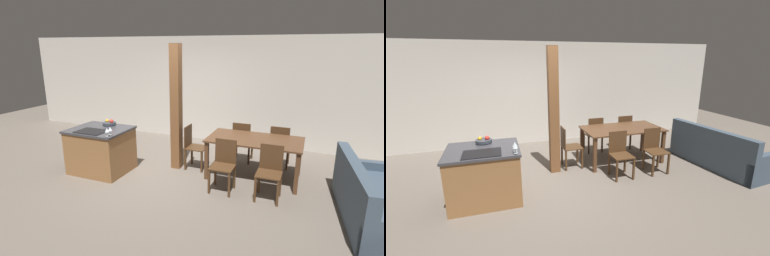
# 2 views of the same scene
# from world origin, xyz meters

# --- Properties ---
(ground_plane) EXTENTS (16.00, 16.00, 0.00)m
(ground_plane) POSITION_xyz_m (0.00, 0.00, 0.00)
(ground_plane) COLOR #665B51
(wall_back) EXTENTS (11.20, 0.08, 2.70)m
(wall_back) POSITION_xyz_m (0.00, 2.51, 1.35)
(wall_back) COLOR beige
(wall_back) RESTS_ON ground_plane
(kitchen_island) EXTENTS (1.13, 0.93, 0.90)m
(kitchen_island) POSITION_xyz_m (-1.16, -0.31, 0.45)
(kitchen_island) COLOR olive
(kitchen_island) RESTS_ON ground_plane
(fruit_bowl) EXTENTS (0.27, 0.27, 0.11)m
(fruit_bowl) POSITION_xyz_m (-1.14, -0.01, 0.93)
(fruit_bowl) COLOR #383D47
(fruit_bowl) RESTS_ON kitchen_island
(wine_glass_near) EXTENTS (0.08, 0.08, 0.15)m
(wine_glass_near) POSITION_xyz_m (-0.67, -0.70, 1.00)
(wine_glass_near) COLOR silver
(wine_glass_near) RESTS_ON kitchen_island
(wine_glass_middle) EXTENTS (0.08, 0.08, 0.15)m
(wine_glass_middle) POSITION_xyz_m (-0.67, -0.61, 1.00)
(wine_glass_middle) COLOR silver
(wine_glass_middle) RESTS_ON kitchen_island
(dining_table) EXTENTS (1.74, 0.96, 0.77)m
(dining_table) POSITION_xyz_m (1.74, 0.53, 0.67)
(dining_table) COLOR #51331E
(dining_table) RESTS_ON ground_plane
(dining_chair_near_left) EXTENTS (0.40, 0.40, 0.89)m
(dining_chair_near_left) POSITION_xyz_m (1.35, -0.18, 0.47)
(dining_chair_near_left) COLOR #472D19
(dining_chair_near_left) RESTS_ON ground_plane
(dining_chair_near_right) EXTENTS (0.40, 0.40, 0.89)m
(dining_chair_near_right) POSITION_xyz_m (2.13, -0.18, 0.47)
(dining_chair_near_right) COLOR #472D19
(dining_chair_near_right) RESTS_ON ground_plane
(dining_chair_far_left) EXTENTS (0.40, 0.40, 0.89)m
(dining_chair_far_left) POSITION_xyz_m (1.35, 1.24, 0.47)
(dining_chair_far_left) COLOR #472D19
(dining_chair_far_left) RESTS_ON ground_plane
(dining_chair_far_right) EXTENTS (0.40, 0.40, 0.89)m
(dining_chair_far_right) POSITION_xyz_m (2.13, 1.24, 0.47)
(dining_chair_far_right) COLOR #472D19
(dining_chair_far_right) RESTS_ON ground_plane
(dining_chair_head_end) EXTENTS (0.40, 0.40, 0.89)m
(dining_chair_head_end) POSITION_xyz_m (0.50, 0.53, 0.47)
(dining_chair_head_end) COLOR #472D19
(dining_chair_head_end) RESTS_ON ground_plane
(couch) EXTENTS (1.07, 2.12, 0.87)m
(couch) POSITION_xyz_m (3.63, -0.36, 0.29)
(couch) COLOR #3D4C5B
(couch) RESTS_ON ground_plane
(timber_post) EXTENTS (0.19, 0.19, 2.50)m
(timber_post) POSITION_xyz_m (0.17, 0.43, 1.25)
(timber_post) COLOR brown
(timber_post) RESTS_ON ground_plane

